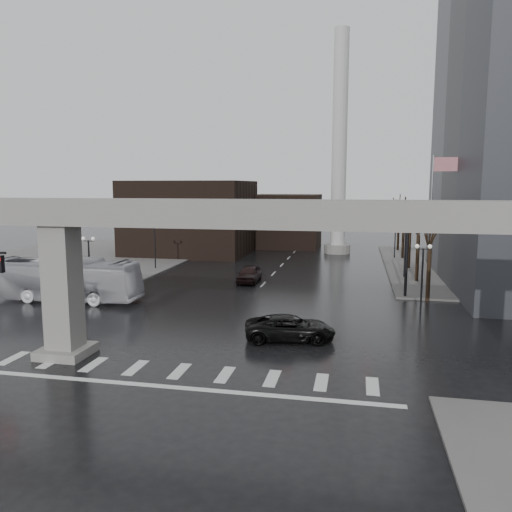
# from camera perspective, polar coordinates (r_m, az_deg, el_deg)

# --- Properties ---
(ground) EXTENTS (160.00, 160.00, 0.00)m
(ground) POSITION_cam_1_polar(r_m,az_deg,el_deg) (27.25, -8.00, -12.16)
(ground) COLOR black
(ground) RESTS_ON ground
(sidewalk_nw) EXTENTS (28.00, 36.00, 0.15)m
(sidewalk_nw) POSITION_cam_1_polar(r_m,az_deg,el_deg) (69.98, -18.32, 0.01)
(sidewalk_nw) COLOR #63615E
(sidewalk_nw) RESTS_ON ground
(elevated_guideway) EXTENTS (48.00, 2.60, 8.70)m
(elevated_guideway) POSITION_cam_1_polar(r_m,az_deg,el_deg) (25.31, -5.60, 2.34)
(elevated_guideway) COLOR gray
(elevated_guideway) RESTS_ON ground
(building_far_left) EXTENTS (16.00, 14.00, 10.00)m
(building_far_left) POSITION_cam_1_polar(r_m,az_deg,el_deg) (69.99, -7.44, 4.41)
(building_far_left) COLOR black
(building_far_left) RESTS_ON ground
(building_far_mid) EXTENTS (10.00, 10.00, 8.00)m
(building_far_mid) POSITION_cam_1_polar(r_m,az_deg,el_deg) (77.00, 3.52, 4.04)
(building_far_mid) COLOR black
(building_far_mid) RESTS_ON ground
(smokestack) EXTENTS (3.60, 3.60, 30.00)m
(smokestack) POSITION_cam_1_polar(r_m,az_deg,el_deg) (70.23, 9.49, 11.19)
(smokestack) COLOR beige
(smokestack) RESTS_ON ground
(signal_mast_arm) EXTENTS (12.12, 0.43, 8.00)m
(signal_mast_arm) POSITION_cam_1_polar(r_m,az_deg,el_deg) (43.01, 11.91, 3.15)
(signal_mast_arm) COLOR black
(signal_mast_arm) RESTS_ON ground
(flagpole_assembly) EXTENTS (2.06, 0.12, 12.00)m
(flagpole_assembly) POSITION_cam_1_polar(r_m,az_deg,el_deg) (46.57, 19.75, 5.31)
(flagpole_assembly) COLOR silver
(flagpole_assembly) RESTS_ON ground
(lamp_right_0) EXTENTS (1.22, 0.32, 5.11)m
(lamp_right_0) POSITION_cam_1_polar(r_m,az_deg,el_deg) (38.82, 18.50, -1.12)
(lamp_right_0) COLOR black
(lamp_right_0) RESTS_ON ground
(lamp_right_1) EXTENTS (1.22, 0.32, 5.11)m
(lamp_right_1) POSITION_cam_1_polar(r_m,az_deg,el_deg) (52.62, 16.70, 1.27)
(lamp_right_1) COLOR black
(lamp_right_1) RESTS_ON ground
(lamp_right_2) EXTENTS (1.22, 0.32, 5.11)m
(lamp_right_2) POSITION_cam_1_polar(r_m,az_deg,el_deg) (66.50, 15.64, 2.67)
(lamp_right_2) COLOR black
(lamp_right_2) RESTS_ON ground
(lamp_left_0) EXTENTS (1.22, 0.32, 5.11)m
(lamp_left_0) POSITION_cam_1_polar(r_m,az_deg,el_deg) (44.45, -18.55, 0.00)
(lamp_left_0) COLOR black
(lamp_left_0) RESTS_ON ground
(lamp_left_1) EXTENTS (1.22, 0.32, 5.11)m
(lamp_left_1) POSITION_cam_1_polar(r_m,az_deg,el_deg) (56.90, -11.51, 1.94)
(lamp_left_1) COLOR black
(lamp_left_1) RESTS_ON ground
(lamp_left_2) EXTENTS (1.22, 0.32, 5.11)m
(lamp_left_2) POSITION_cam_1_polar(r_m,az_deg,el_deg) (69.94, -7.03, 3.16)
(lamp_left_2) COLOR black
(lamp_left_2) RESTS_ON ground
(tree_right_0) EXTENTS (1.09, 1.58, 7.50)m
(tree_right_0) POSITION_cam_1_polar(r_m,az_deg,el_deg) (42.99, 19.19, -1.22)
(tree_right_0) COLOR black
(tree_right_0) RESTS_ON ground
(tree_right_1) EXTENTS (1.09, 1.61, 7.67)m
(tree_right_1) POSITION_cam_1_polar(r_m,az_deg,el_deg) (50.84, 18.02, 0.28)
(tree_right_1) COLOR black
(tree_right_1) RESTS_ON ground
(tree_right_2) EXTENTS (1.10, 1.63, 7.85)m
(tree_right_2) POSITION_cam_1_polar(r_m,az_deg,el_deg) (58.73, 17.16, 1.38)
(tree_right_2) COLOR black
(tree_right_2) RESTS_ON ground
(tree_right_3) EXTENTS (1.11, 1.66, 8.02)m
(tree_right_3) POSITION_cam_1_polar(r_m,az_deg,el_deg) (66.65, 16.51, 2.22)
(tree_right_3) COLOR black
(tree_right_3) RESTS_ON ground
(tree_right_4) EXTENTS (1.12, 1.69, 8.19)m
(tree_right_4) POSITION_cam_1_polar(r_m,az_deg,el_deg) (74.58, 15.99, 2.88)
(tree_right_4) COLOR black
(tree_right_4) RESTS_ON ground
(pickup_truck) EXTENTS (5.86, 3.47, 1.53)m
(pickup_truck) POSITION_cam_1_polar(r_m,az_deg,el_deg) (30.81, 3.91, -8.20)
(pickup_truck) COLOR black
(pickup_truck) RESTS_ON ground
(city_bus) EXTENTS (12.70, 3.06, 3.53)m
(city_bus) POSITION_cam_1_polar(r_m,az_deg,el_deg) (43.63, -21.08, -2.54)
(city_bus) COLOR silver
(city_bus) RESTS_ON ground
(far_car) EXTENTS (1.94, 4.75, 1.62)m
(far_car) POSITION_cam_1_polar(r_m,az_deg,el_deg) (48.91, -0.76, -2.03)
(far_car) COLOR black
(far_car) RESTS_ON ground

